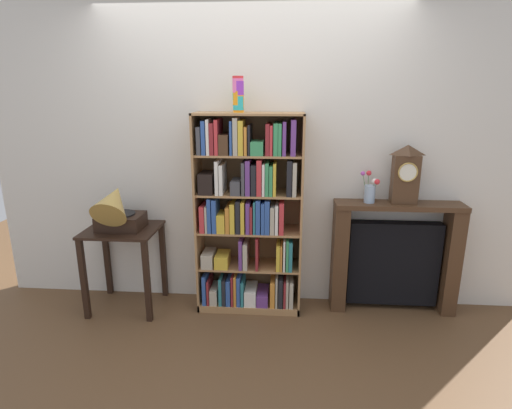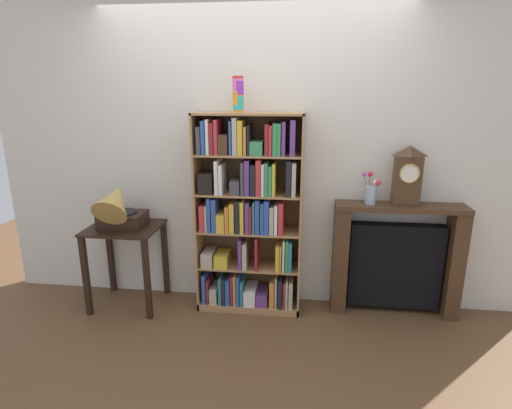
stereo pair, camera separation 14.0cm
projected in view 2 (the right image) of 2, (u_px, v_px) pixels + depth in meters
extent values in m
cube|color=brown|center=(248.00, 313.00, 3.50)|extent=(7.69, 6.40, 0.02)
cube|color=silver|center=(262.00, 156.00, 3.45)|extent=(4.69, 0.08, 2.60)
cube|color=#A87A4C|center=(199.00, 213.00, 3.44)|extent=(0.02, 0.32, 1.67)
cube|color=#A87A4C|center=(301.00, 217.00, 3.34)|extent=(0.02, 0.32, 1.67)
cube|color=brown|center=(252.00, 210.00, 3.54)|extent=(0.87, 0.01, 1.67)
cube|color=#A87A4C|center=(249.00, 114.00, 3.16)|extent=(0.87, 0.32, 0.02)
cube|color=#A87A4C|center=(250.00, 302.00, 3.60)|extent=(0.87, 0.32, 0.06)
cube|color=#2D519E|center=(207.00, 284.00, 3.59)|extent=(0.03, 0.28, 0.26)
cube|color=maroon|center=(210.00, 287.00, 3.58)|extent=(0.02, 0.25, 0.22)
cube|color=#B2A893|center=(215.00, 292.00, 3.57)|extent=(0.06, 0.22, 0.14)
cube|color=teal|center=(222.00, 287.00, 3.55)|extent=(0.03, 0.22, 0.24)
cube|color=black|center=(226.00, 287.00, 3.56)|extent=(0.03, 0.24, 0.23)
cube|color=#2D519E|center=(230.00, 287.00, 3.57)|extent=(0.04, 0.27, 0.23)
cube|color=maroon|center=(233.00, 286.00, 3.54)|extent=(0.02, 0.23, 0.26)
cube|color=orange|center=(236.00, 287.00, 3.53)|extent=(0.02, 0.21, 0.27)
cube|color=#2D519E|center=(240.00, 286.00, 3.55)|extent=(0.03, 0.26, 0.26)
cube|color=teal|center=(243.00, 290.00, 3.53)|extent=(0.02, 0.22, 0.22)
cube|color=white|center=(251.00, 294.00, 3.55)|extent=(0.10, 0.24, 0.14)
cube|color=#663884|center=(263.00, 296.00, 3.54)|extent=(0.10, 0.25, 0.11)
cube|color=orange|center=(272.00, 291.00, 3.50)|extent=(0.04, 0.22, 0.23)
cube|color=#B2A893|center=(277.00, 288.00, 3.50)|extent=(0.02, 0.23, 0.27)
cube|color=black|center=(280.00, 289.00, 3.50)|extent=(0.04, 0.24, 0.25)
cube|color=maroon|center=(285.00, 291.00, 3.50)|extent=(0.02, 0.24, 0.23)
cube|color=#B2A893|center=(287.00, 289.00, 3.51)|extent=(0.02, 0.27, 0.24)
cube|color=#B2A893|center=(291.00, 290.00, 3.50)|extent=(0.03, 0.27, 0.23)
cube|color=#A87A4C|center=(250.00, 265.00, 3.51)|extent=(0.84, 0.30, 0.02)
cube|color=#B2A893|center=(209.00, 257.00, 3.48)|extent=(0.10, 0.21, 0.12)
cube|color=gold|center=(223.00, 259.00, 3.47)|extent=(0.11, 0.21, 0.11)
cube|color=#663884|center=(242.00, 250.00, 3.46)|extent=(0.03, 0.28, 0.26)
cube|color=#B2A893|center=(246.00, 252.00, 3.45)|extent=(0.04, 0.26, 0.23)
cube|color=maroon|center=(257.00, 251.00, 3.42)|extent=(0.02, 0.22, 0.28)
cube|color=gold|center=(278.00, 254.00, 3.43)|extent=(0.03, 0.27, 0.22)
cube|color=orange|center=(281.00, 254.00, 3.43)|extent=(0.02, 0.28, 0.22)
cube|color=white|center=(284.00, 252.00, 3.42)|extent=(0.02, 0.28, 0.26)
cube|color=#388E56|center=(287.00, 253.00, 3.39)|extent=(0.02, 0.23, 0.27)
cube|color=teal|center=(290.00, 252.00, 3.42)|extent=(0.03, 0.28, 0.25)
cube|color=#A87A4C|center=(249.00, 230.00, 3.42)|extent=(0.84, 0.30, 0.02)
cube|color=#C63338|center=(205.00, 215.00, 3.42)|extent=(0.04, 0.27, 0.22)
cube|color=#B2A893|center=(208.00, 216.00, 3.39)|extent=(0.02, 0.22, 0.22)
cube|color=#2D519E|center=(212.00, 212.00, 3.40)|extent=(0.03, 0.28, 0.29)
cube|color=#2D519E|center=(216.00, 213.00, 3.37)|extent=(0.04, 0.22, 0.28)
cube|color=gold|center=(222.00, 221.00, 3.37)|extent=(0.07, 0.20, 0.15)
cube|color=orange|center=(229.00, 217.00, 3.38)|extent=(0.03, 0.24, 0.22)
cube|color=gold|center=(234.00, 215.00, 3.38)|extent=(0.04, 0.26, 0.24)
cube|color=black|center=(239.00, 214.00, 3.38)|extent=(0.04, 0.27, 0.27)
cube|color=gold|center=(244.00, 214.00, 3.37)|extent=(0.03, 0.27, 0.26)
cube|color=#663884|center=(248.00, 215.00, 3.35)|extent=(0.03, 0.23, 0.26)
cube|color=maroon|center=(252.00, 217.00, 3.35)|extent=(0.02, 0.23, 0.23)
cube|color=teal|center=(255.00, 214.00, 3.36)|extent=(0.02, 0.27, 0.27)
cube|color=#2D519E|center=(259.00, 214.00, 3.33)|extent=(0.04, 0.23, 0.28)
cube|color=#2D519E|center=(263.00, 215.00, 3.35)|extent=(0.03, 0.26, 0.26)
cube|color=#2D519E|center=(268.00, 214.00, 3.34)|extent=(0.04, 0.27, 0.28)
cube|color=#B2A893|center=(272.00, 218.00, 3.33)|extent=(0.03, 0.23, 0.23)
cube|color=white|center=(277.00, 218.00, 3.32)|extent=(0.02, 0.22, 0.24)
cube|color=#C63338|center=(281.00, 216.00, 3.31)|extent=(0.04, 0.22, 0.26)
cube|color=#A87A4C|center=(249.00, 193.00, 3.34)|extent=(0.84, 0.30, 0.02)
cube|color=black|center=(208.00, 182.00, 3.31)|extent=(0.12, 0.23, 0.17)
cube|color=white|center=(219.00, 176.00, 3.29)|extent=(0.03, 0.23, 0.27)
cube|color=white|center=(223.00, 178.00, 3.30)|extent=(0.03, 0.24, 0.24)
cube|color=#424247|center=(236.00, 186.00, 3.29)|extent=(0.08, 0.22, 0.11)
cube|color=#424247|center=(244.00, 177.00, 3.27)|extent=(0.03, 0.24, 0.26)
cube|color=#663884|center=(249.00, 176.00, 3.27)|extent=(0.04, 0.24, 0.28)
cube|color=black|center=(254.00, 178.00, 3.28)|extent=(0.04, 0.27, 0.24)
cube|color=#C63338|center=(260.00, 176.00, 3.27)|extent=(0.04, 0.27, 0.28)
cube|color=white|center=(264.00, 178.00, 3.27)|extent=(0.02, 0.27, 0.25)
cube|color=#388E56|center=(267.00, 178.00, 3.25)|extent=(0.03, 0.23, 0.26)
cube|color=#388E56|center=(271.00, 179.00, 3.25)|extent=(0.03, 0.23, 0.24)
cube|color=gold|center=(275.00, 178.00, 3.23)|extent=(0.02, 0.22, 0.26)
cube|color=black|center=(289.00, 177.00, 3.23)|extent=(0.04, 0.24, 0.28)
cube|color=#B2A893|center=(294.00, 178.00, 3.23)|extent=(0.03, 0.25, 0.27)
cube|color=#A87A4C|center=(249.00, 154.00, 3.25)|extent=(0.84, 0.30, 0.02)
cube|color=#424247|center=(202.00, 139.00, 3.25)|extent=(0.03, 0.27, 0.21)
cube|color=#2D519E|center=(206.00, 137.00, 3.22)|extent=(0.03, 0.24, 0.26)
cube|color=white|center=(210.00, 136.00, 3.22)|extent=(0.02, 0.25, 0.27)
cube|color=maroon|center=(214.00, 138.00, 3.21)|extent=(0.03, 0.24, 0.24)
cube|color=#C63338|center=(219.00, 136.00, 3.23)|extent=(0.03, 0.28, 0.27)
cube|color=#472D1C|center=(225.00, 144.00, 3.21)|extent=(0.07, 0.23, 0.16)
cube|color=#2D519E|center=(232.00, 137.00, 3.19)|extent=(0.02, 0.23, 0.26)
cube|color=#B2A893|center=(236.00, 136.00, 3.18)|extent=(0.04, 0.22, 0.28)
cube|color=gold|center=(242.00, 137.00, 3.19)|extent=(0.04, 0.24, 0.26)
cube|color=orange|center=(247.00, 140.00, 3.19)|extent=(0.02, 0.25, 0.22)
cube|color=black|center=(250.00, 139.00, 3.19)|extent=(0.02, 0.26, 0.23)
cube|color=#388E56|center=(257.00, 148.00, 3.17)|extent=(0.10, 0.20, 0.11)
cube|color=maroon|center=(268.00, 139.00, 3.17)|extent=(0.03, 0.25, 0.24)
cube|color=#C63338|center=(272.00, 140.00, 3.17)|extent=(0.02, 0.26, 0.23)
cube|color=#388E56|center=(276.00, 138.00, 3.18)|extent=(0.03, 0.28, 0.25)
cube|color=#388E56|center=(280.00, 139.00, 3.16)|extent=(0.03, 0.24, 0.24)
cube|color=#663884|center=(284.00, 138.00, 3.16)|extent=(0.03, 0.27, 0.26)
cube|color=#663884|center=(293.00, 137.00, 3.16)|extent=(0.04, 0.27, 0.27)
cylinder|color=orange|center=(239.00, 106.00, 3.14)|extent=(0.08, 0.08, 0.10)
cylinder|color=#28B2B7|center=(238.00, 103.00, 3.14)|extent=(0.08, 0.08, 0.10)
cylinder|color=orange|center=(239.00, 101.00, 3.13)|extent=(0.08, 0.08, 0.10)
cylinder|color=orange|center=(238.00, 98.00, 3.13)|extent=(0.08, 0.08, 0.10)
cylinder|color=green|center=(238.00, 96.00, 3.13)|extent=(0.08, 0.08, 0.10)
cylinder|color=green|center=(238.00, 93.00, 3.12)|extent=(0.08, 0.08, 0.10)
cylinder|color=orange|center=(238.00, 91.00, 3.11)|extent=(0.08, 0.08, 0.10)
cylinder|color=purple|center=(238.00, 88.00, 3.11)|extent=(0.08, 0.08, 0.10)
cylinder|color=pink|center=(238.00, 86.00, 3.10)|extent=(0.08, 0.08, 0.10)
cylinder|color=red|center=(238.00, 83.00, 3.10)|extent=(0.08, 0.08, 0.10)
cube|color=black|center=(124.00, 228.00, 3.46)|extent=(0.59, 0.51, 0.02)
cube|color=black|center=(86.00, 276.00, 3.37)|extent=(0.04, 0.04, 0.70)
cube|color=black|center=(147.00, 280.00, 3.31)|extent=(0.04, 0.04, 0.70)
cube|color=black|center=(111.00, 256.00, 3.80)|extent=(0.04, 0.04, 0.70)
cube|color=black|center=(165.00, 258.00, 3.73)|extent=(0.04, 0.04, 0.70)
cube|color=black|center=(123.00, 220.00, 3.44)|extent=(0.36, 0.28, 0.12)
cylinder|color=black|center=(123.00, 212.00, 3.42)|extent=(0.24, 0.24, 0.01)
cylinder|color=#B79347|center=(120.00, 211.00, 3.37)|extent=(0.03, 0.03, 0.06)
cone|color=#B79347|center=(115.00, 200.00, 3.27)|extent=(0.28, 0.40, 0.40)
cube|color=#472D1C|center=(401.00, 207.00, 3.26)|extent=(1.04, 0.24, 0.04)
cube|color=#472D1C|center=(340.00, 260.00, 3.44)|extent=(0.12, 0.21, 0.92)
cube|color=#472D1C|center=(453.00, 265.00, 3.33)|extent=(0.12, 0.21, 0.92)
cube|color=black|center=(394.00, 265.00, 3.43)|extent=(0.76, 0.12, 0.73)
cube|color=#472D1C|center=(407.00, 181.00, 3.20)|extent=(0.20, 0.11, 0.39)
pyramid|color=#472D1C|center=(410.00, 151.00, 3.13)|extent=(0.20, 0.11, 0.08)
cylinder|color=silver|center=(410.00, 174.00, 3.12)|extent=(0.14, 0.01, 0.14)
torus|color=#B79347|center=(410.00, 174.00, 3.12)|extent=(0.15, 0.01, 0.15)
cylinder|color=#99B2D1|center=(371.00, 195.00, 3.26)|extent=(0.09, 0.09, 0.14)
cylinder|color=#4C753D|center=(374.00, 192.00, 3.25)|extent=(0.02, 0.01, 0.16)
sphere|color=silver|center=(376.00, 182.00, 3.23)|extent=(0.04, 0.04, 0.04)
cylinder|color=#4C753D|center=(369.00, 188.00, 3.29)|extent=(0.01, 0.06, 0.22)
sphere|color=red|center=(370.00, 174.00, 3.28)|extent=(0.04, 0.04, 0.04)
cylinder|color=#4C753D|center=(375.00, 193.00, 3.24)|extent=(0.04, 0.02, 0.17)
sphere|color=red|center=(378.00, 183.00, 3.21)|extent=(0.04, 0.04, 0.04)
cylinder|color=#4C753D|center=(366.00, 188.00, 3.27)|extent=(0.05, 0.02, 0.22)
sphere|color=#B24CB7|center=(364.00, 174.00, 3.25)|extent=(0.04, 0.04, 0.04)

